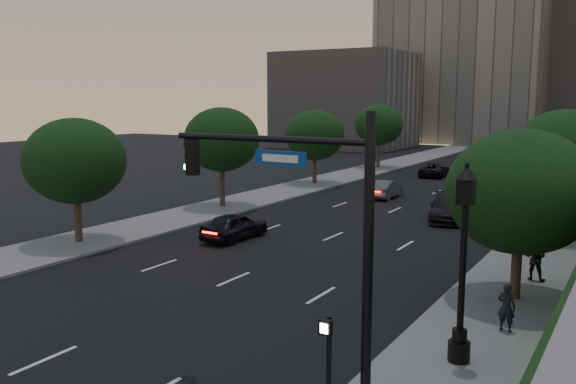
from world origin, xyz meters
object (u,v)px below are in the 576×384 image
Objects in this scene: pedestrian_c at (537,230)px; sedan_far_right at (492,184)px; street_lamp at (462,273)px; sedan_near_left at (235,226)px; pedestrian_a at (506,307)px; sedan_far_left at (435,170)px; sedan_mid_left at (386,189)px; sedan_near_right at (447,208)px; traffic_signal_mast at (325,254)px; pedestrian_b at (535,258)px.

sedan_far_right is at bearing -104.06° from pedestrian_c.
street_lamp is 1.35× the size of sedan_far_right.
sedan_near_left is at bearing 146.94° from street_lamp.
street_lamp reaches higher than sedan_near_left.
street_lamp reaches higher than pedestrian_a.
sedan_far_left is at bearing -90.18° from sedan_near_left.
sedan_mid_left is 0.89× the size of sedan_far_left.
street_lamp is at bearing -87.82° from sedan_near_right.
pedestrian_c is (12.20, -11.47, 0.42)m from sedan_mid_left.
sedan_near_left is 2.77× the size of pedestrian_a.
pedestrian_c is (5.98, -17.82, 0.39)m from sedan_far_right.
street_lamp reaches higher than sedan_far_left.
traffic_signal_mast is 1.70× the size of sedan_mid_left.
sedan_near_left is 0.83× the size of sedan_near_right.
pedestrian_a is at bearing -83.16° from sedan_near_right.
pedestrian_b is at bearing -178.67° from sedan_near_left.
pedestrian_a is at bearing 77.57° from street_lamp.
sedan_far_left is 2.45× the size of pedestrian_c.
traffic_signal_mast reaches higher than sedan_near_right.
pedestrian_c is (-0.88, 11.39, 0.18)m from pedestrian_a.
pedestrian_c is (13.94, 5.08, 0.38)m from sedan_near_left.
pedestrian_b is (2.77, 12.73, -2.62)m from traffic_signal_mast.
sedan_far_right is at bearing 129.41° from sedan_far_left.
pedestrian_b is at bearing 111.23° from sedan_far_left.
street_lamp is at bearing -84.68° from sedan_far_right.
pedestrian_b is at bearing -79.38° from sedan_far_right.
traffic_signal_mast is at bearing 50.91° from pedestrian_c.
pedestrian_a reaches higher than sedan_mid_left.
street_lamp is 1.21× the size of sedan_far_left.
pedestrian_c is at bearing 134.65° from sedan_mid_left.
pedestrian_b reaches higher than sedan_near_right.
street_lamp is 28.69m from sedan_mid_left.
sedan_near_right is at bearing -54.53° from pedestrian_b.
sedan_near_right is at bearing 134.56° from sedan_mid_left.
sedan_near_right is at bearing 99.29° from traffic_signal_mast.
pedestrian_a is (13.08, -22.86, 0.23)m from sedan_mid_left.
pedestrian_a is at bearing -82.41° from sedan_far_right.
sedan_mid_left is 8.70m from sedan_near_right.
sedan_near_left is 1.03× the size of sedan_mid_left.
pedestrian_a is 11.43m from pedestrian_c.
pedestrian_a is at bearing 158.82° from sedan_near_left.
pedestrian_c reaches higher than pedestrian_a.
pedestrian_a is at bearing 61.82° from pedestrian_c.
sedan_mid_left is 13.96m from sedan_far_left.
sedan_far_left is at bearing -62.27° from pedestrian_b.
sedan_mid_left is at bearing 109.06° from traffic_signal_mast.
sedan_far_right is at bearing 100.96° from street_lamp.
traffic_signal_mast is 4.41m from street_lamp.
pedestrian_c is at bearing 90.96° from street_lamp.
pedestrian_a is (6.87, -29.21, 0.20)m from sedan_far_right.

